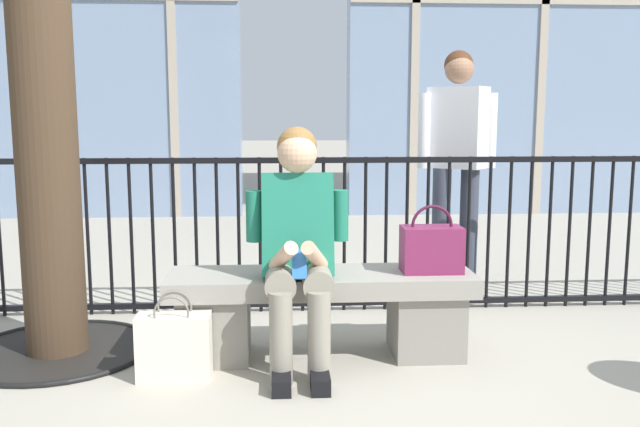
{
  "coord_description": "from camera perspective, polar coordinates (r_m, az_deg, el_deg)",
  "views": [
    {
      "loc": [
        -0.22,
        -3.44,
        1.27
      ],
      "look_at": [
        0.0,
        0.1,
        0.75
      ],
      "focal_mm": 37.84,
      "sensor_mm": 36.0,
      "label": 1
    }
  ],
  "objects": [
    {
      "name": "stone_bench",
      "position": [
        3.59,
        0.1,
        -7.82
      ],
      "size": [
        1.6,
        0.44,
        0.45
      ],
      "color": "gray",
      "rests_on": "ground"
    },
    {
      "name": "handbag_on_bench",
      "position": [
        3.59,
        9.41,
        -2.9
      ],
      "size": [
        0.31,
        0.18,
        0.36
      ],
      "color": "#7A234C",
      "rests_on": "stone_bench"
    },
    {
      "name": "bystander_at_railing",
      "position": [
        4.83,
        11.5,
        4.99
      ],
      "size": [
        0.55,
        0.41,
        1.71
      ],
      "color": "#383D4C",
      "rests_on": "ground"
    },
    {
      "name": "plaza_railing",
      "position": [
        4.34,
        -0.61,
        -1.74
      ],
      "size": [
        9.66,
        0.04,
        1.0
      ],
      "color": "black",
      "rests_on": "ground"
    },
    {
      "name": "shopping_bag",
      "position": [
        3.39,
        -12.23,
        -10.86
      ],
      "size": [
        0.35,
        0.15,
        0.43
      ],
      "color": "beige",
      "rests_on": "ground"
    },
    {
      "name": "seated_person_with_phone",
      "position": [
        3.37,
        -1.87,
        -2.26
      ],
      "size": [
        0.52,
        0.66,
        1.21
      ],
      "color": "gray",
      "rests_on": "ground"
    },
    {
      "name": "ground_plane",
      "position": [
        3.67,
        0.1,
        -11.89
      ],
      "size": [
        60.0,
        60.0,
        0.0
      ],
      "primitive_type": "plane",
      "color": "#A8A091"
    }
  ]
}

